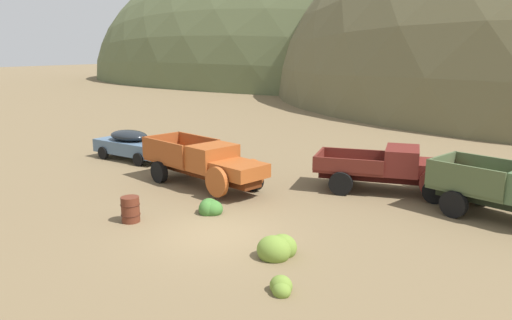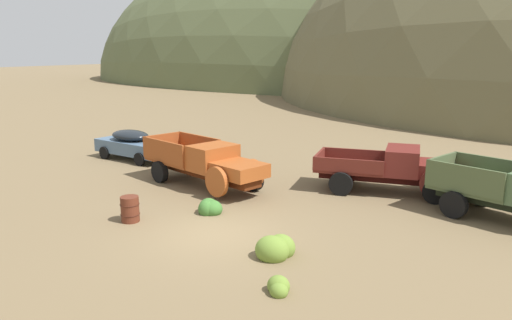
% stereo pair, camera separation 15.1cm
% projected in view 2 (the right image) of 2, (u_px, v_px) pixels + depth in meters
% --- Properties ---
extents(ground_plane, '(300.00, 300.00, 0.00)m').
position_uv_depth(ground_plane, '(216.00, 235.00, 15.61)').
color(ground_plane, brown).
extents(hill_far_right, '(111.06, 61.69, 55.44)m').
position_uv_depth(hill_far_right, '(354.00, 82.00, 88.85)').
color(hill_far_right, '#56603D').
rests_on(hill_far_right, ground).
extents(car_chalk_blue, '(4.89, 2.29, 1.57)m').
position_uv_depth(car_chalk_blue, '(136.00, 145.00, 26.09)').
color(car_chalk_blue, slate).
rests_on(car_chalk_blue, ground).
extents(truck_oxide_orange, '(6.61, 3.63, 1.91)m').
position_uv_depth(truck_oxide_orange, '(210.00, 164.00, 20.70)').
color(truck_oxide_orange, '#51220D').
rests_on(truck_oxide_orange, ground).
extents(truck_oxblood, '(6.16, 3.31, 1.89)m').
position_uv_depth(truck_oxblood, '(400.00, 169.00, 19.97)').
color(truck_oxblood, black).
rests_on(truck_oxblood, ground).
extents(oil_drum_foreground, '(0.67, 0.67, 0.89)m').
position_uv_depth(oil_drum_foreground, '(130.00, 209.00, 16.72)').
color(oil_drum_foreground, '#5B2819').
rests_on(oil_drum_foreground, ground).
extents(bush_back_edge, '(0.94, 0.82, 0.67)m').
position_uv_depth(bush_back_edge, '(209.00, 208.00, 17.63)').
color(bush_back_edge, '#3D702D').
rests_on(bush_back_edge, ground).
extents(bush_front_left, '(1.03, 1.18, 0.83)m').
position_uv_depth(bush_front_left, '(276.00, 249.00, 13.92)').
color(bush_front_left, olive).
rests_on(bush_front_left, ground).
extents(bush_between_trucks, '(0.61, 0.64, 0.53)m').
position_uv_depth(bush_between_trucks, '(279.00, 288.00, 11.85)').
color(bush_between_trucks, olive).
rests_on(bush_between_trucks, ground).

